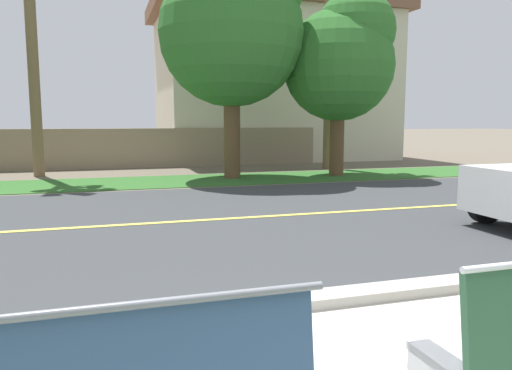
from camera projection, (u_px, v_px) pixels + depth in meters
ground_plane at (172, 207)px, 9.76m from camera, size 140.00×140.00×0.00m
curb_edge at (257, 307)px, 4.40m from camera, size 44.00×0.30×0.11m
street_asphalt at (184, 222)px, 8.34m from camera, size 52.00×8.00×0.01m
road_centre_line at (184, 221)px, 8.34m from camera, size 48.00×0.14×0.01m
far_verge_grass at (153, 182)px, 13.62m from camera, size 48.00×2.80×0.02m
shade_tree_left at (237, 22)px, 13.96m from camera, size 4.13×4.13×6.81m
shade_tree_centre at (343, 57)px, 14.74m from camera, size 3.32×3.32×5.48m
garden_wall at (144, 148)px, 17.74m from camera, size 13.00×0.36×1.40m
house_across_street at (271, 81)px, 22.13m from camera, size 10.36×6.91×6.76m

